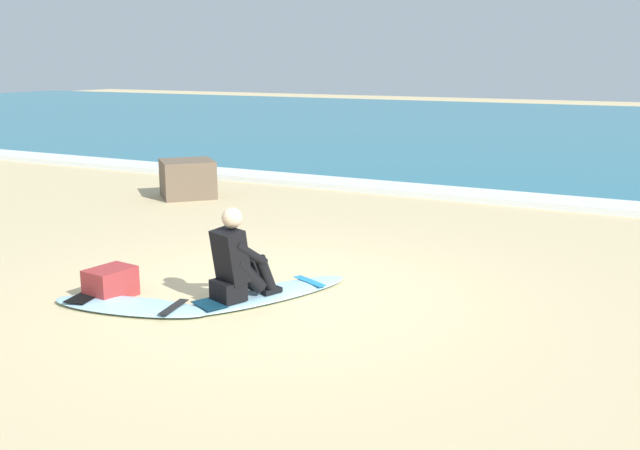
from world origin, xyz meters
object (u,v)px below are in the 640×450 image
object	(u,v)px
surfboard_spare_near	(131,306)
shoreline_rock	(188,179)
surfer_seated	(237,263)
beach_bag	(111,283)
surfboard_main	(265,295)

from	to	relation	value
surfboard_spare_near	shoreline_rock	bearing A→B (deg)	122.07
surfer_seated	beach_bag	world-z (taller)	surfer_seated
surfboard_main	beach_bag	world-z (taller)	beach_bag
surfer_seated	beach_bag	xyz separation A→B (m)	(-1.32, -0.44, -0.28)
surfboard_main	shoreline_rock	xyz separation A→B (m)	(-4.27, 4.26, 0.30)
surfer_seated	surfboard_spare_near	bearing A→B (deg)	-143.97
shoreline_rock	beach_bag	size ratio (longest dim) A/B	1.91
surfboard_main	shoreline_rock	distance (m)	6.04
surfboard_main	surfboard_spare_near	xyz separation A→B (m)	(-1.02, -0.93, 0.00)
surfboard_main	shoreline_rock	size ratio (longest dim) A/B	2.32
surfer_seated	beach_bag	bearing A→B (deg)	-161.46
surfboard_spare_near	beach_bag	xyz separation A→B (m)	(-0.44, 0.20, 0.12)
beach_bag	surfer_seated	bearing A→B (deg)	18.54
surfer_seated	shoreline_rock	world-z (taller)	surfer_seated
beach_bag	surfboard_main	bearing A→B (deg)	26.78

